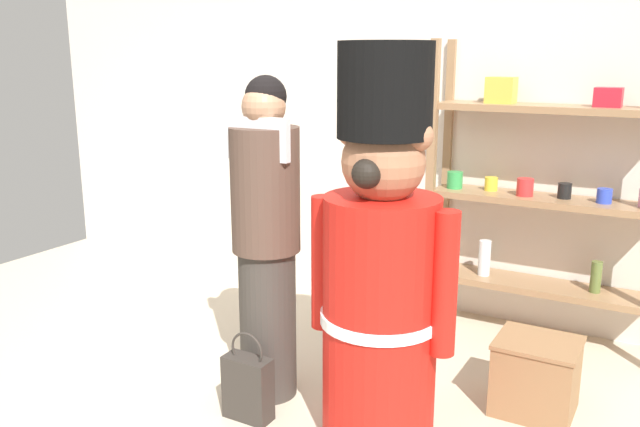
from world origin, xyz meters
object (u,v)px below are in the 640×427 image
merchandise_shelf (543,193)px  shopping_bag (248,386)px  teddy_bear_guard (381,271)px  display_crate (536,376)px  person_shopper (266,237)px

merchandise_shelf → shopping_bag: merchandise_shelf is taller
teddy_bear_guard → display_crate: teddy_bear_guard is taller
teddy_bear_guard → person_shopper: teddy_bear_guard is taller
shopping_bag → merchandise_shelf: bearing=59.7°
person_shopper → display_crate: size_ratio=4.17×
display_crate → shopping_bag: bearing=-147.7°
shopping_bag → display_crate: (1.18, 0.74, 0.02)m
merchandise_shelf → display_crate: size_ratio=4.65×
display_crate → person_shopper: bearing=-158.4°
merchandise_shelf → display_crate: merchandise_shelf is taller
person_shopper → shopping_bag: (0.05, -0.26, -0.67)m
merchandise_shelf → teddy_bear_guard: merchandise_shelf is taller
merchandise_shelf → person_shopper: merchandise_shelf is taller
teddy_bear_guard → display_crate: size_ratio=4.55×
merchandise_shelf → teddy_bear_guard: (-0.37, -1.49, -0.11)m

